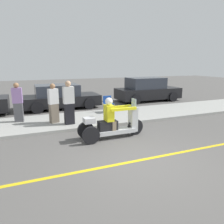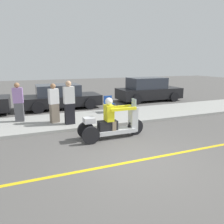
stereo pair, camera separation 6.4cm
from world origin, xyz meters
name	(u,v)px [view 2 (the right image)]	position (x,y,z in m)	size (l,w,h in m)	color
ground_plane	(139,160)	(0.00, 0.00, 0.00)	(60.00, 60.00, 0.00)	#565451
lane_stripe	(139,160)	(0.02, 0.00, 0.00)	(24.00, 0.12, 0.01)	gold
sidewalk_strip	(90,119)	(0.00, 4.60, 0.06)	(28.00, 2.80, 0.12)	#9E9E99
motorcycle_trike	(112,124)	(0.02, 1.97, 0.52)	(2.37, 0.71, 1.44)	black
spectator_by_tree	(18,103)	(-2.99, 5.09, 0.92)	(0.42, 0.28, 1.66)	#515156
spectator_near_curb	(54,104)	(-1.62, 4.37, 0.91)	(0.44, 0.33, 1.64)	#726656
spectator_end_of_line	(69,103)	(-1.08, 3.89, 0.97)	(0.43, 0.28, 1.77)	black
folding_chair_set_back	(109,102)	(1.21, 5.37, 0.62)	(0.47, 0.47, 0.82)	#A5A8AD
parked_car_lot_center	(148,90)	(5.16, 8.04, 0.75)	(4.39, 1.98, 1.59)	black
parked_car_lot_far	(61,97)	(-0.78, 7.82, 0.65)	(4.31, 2.03, 1.37)	black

